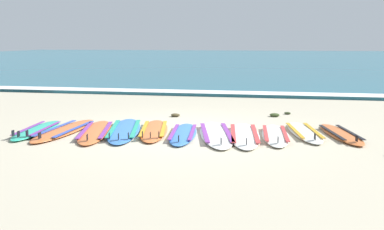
{
  "coord_description": "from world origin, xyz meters",
  "views": [
    {
      "loc": [
        1.62,
        -8.39,
        1.85
      ],
      "look_at": [
        0.0,
        0.58,
        0.25
      ],
      "focal_mm": 39.99,
      "sensor_mm": 36.0,
      "label": 1
    }
  ],
  "objects_px": {
    "surfboard_3": "(124,130)",
    "surfboard_8": "(275,135)",
    "surfboard_7": "(244,135)",
    "surfboard_10": "(341,134)",
    "surfboard_2": "(95,132)",
    "surfboard_5": "(183,134)",
    "surfboard_1": "(65,130)",
    "surfboard_9": "(304,132)",
    "surfboard_6": "(216,134)",
    "surfboard_4": "(154,130)",
    "surfboard_0": "(37,130)"
  },
  "relations": [
    {
      "from": "surfboard_1",
      "to": "surfboard_4",
      "type": "relative_size",
      "value": 1.05
    },
    {
      "from": "surfboard_7",
      "to": "surfboard_2",
      "type": "bearing_deg",
      "value": -175.64
    },
    {
      "from": "surfboard_1",
      "to": "surfboard_3",
      "type": "relative_size",
      "value": 0.92
    },
    {
      "from": "surfboard_0",
      "to": "surfboard_1",
      "type": "relative_size",
      "value": 0.86
    },
    {
      "from": "surfboard_6",
      "to": "surfboard_7",
      "type": "height_order",
      "value": "same"
    },
    {
      "from": "surfboard_2",
      "to": "surfboard_3",
      "type": "relative_size",
      "value": 0.92
    },
    {
      "from": "surfboard_2",
      "to": "surfboard_4",
      "type": "xyz_separation_m",
      "value": [
        1.12,
        0.34,
        0.0
      ]
    },
    {
      "from": "surfboard_4",
      "to": "surfboard_6",
      "type": "distance_m",
      "value": 1.3
    },
    {
      "from": "surfboard_1",
      "to": "surfboard_10",
      "type": "xyz_separation_m",
      "value": [
        5.5,
        0.62,
        0.0
      ]
    },
    {
      "from": "surfboard_8",
      "to": "surfboard_10",
      "type": "relative_size",
      "value": 1.02
    },
    {
      "from": "surfboard_3",
      "to": "surfboard_7",
      "type": "bearing_deg",
      "value": -0.33
    },
    {
      "from": "surfboard_6",
      "to": "surfboard_5",
      "type": "bearing_deg",
      "value": -172.33
    },
    {
      "from": "surfboard_4",
      "to": "surfboard_7",
      "type": "xyz_separation_m",
      "value": [
        1.85,
        -0.11,
        -0.0
      ]
    },
    {
      "from": "surfboard_2",
      "to": "surfboard_3",
      "type": "xyz_separation_m",
      "value": [
        0.53,
        0.24,
        0.0
      ]
    },
    {
      "from": "surfboard_6",
      "to": "surfboard_8",
      "type": "relative_size",
      "value": 1.24
    },
    {
      "from": "surfboard_0",
      "to": "surfboard_8",
      "type": "height_order",
      "value": "same"
    },
    {
      "from": "surfboard_0",
      "to": "surfboard_3",
      "type": "distance_m",
      "value": 1.79
    },
    {
      "from": "surfboard_7",
      "to": "surfboard_9",
      "type": "relative_size",
      "value": 1.13
    },
    {
      "from": "surfboard_5",
      "to": "surfboard_9",
      "type": "distance_m",
      "value": 2.43
    },
    {
      "from": "surfboard_5",
      "to": "surfboard_6",
      "type": "distance_m",
      "value": 0.65
    },
    {
      "from": "surfboard_10",
      "to": "surfboard_1",
      "type": "bearing_deg",
      "value": -173.58
    },
    {
      "from": "surfboard_0",
      "to": "surfboard_2",
      "type": "relative_size",
      "value": 0.86
    },
    {
      "from": "surfboard_2",
      "to": "surfboard_9",
      "type": "relative_size",
      "value": 1.12
    },
    {
      "from": "surfboard_4",
      "to": "surfboard_6",
      "type": "relative_size",
      "value": 0.89
    },
    {
      "from": "surfboard_5",
      "to": "surfboard_4",
      "type": "bearing_deg",
      "value": 162.02
    },
    {
      "from": "surfboard_5",
      "to": "surfboard_10",
      "type": "relative_size",
      "value": 1.03
    },
    {
      "from": "surfboard_7",
      "to": "surfboard_10",
      "type": "distance_m",
      "value": 1.91
    },
    {
      "from": "surfboard_2",
      "to": "surfboard_5",
      "type": "height_order",
      "value": "same"
    },
    {
      "from": "surfboard_3",
      "to": "surfboard_8",
      "type": "distance_m",
      "value": 3.04
    },
    {
      "from": "surfboard_4",
      "to": "surfboard_3",
      "type": "bearing_deg",
      "value": -170.82
    },
    {
      "from": "surfboard_9",
      "to": "surfboard_0",
      "type": "bearing_deg",
      "value": -171.87
    },
    {
      "from": "surfboard_10",
      "to": "surfboard_0",
      "type": "bearing_deg",
      "value": -173.35
    },
    {
      "from": "surfboard_0",
      "to": "surfboard_1",
      "type": "xyz_separation_m",
      "value": [
        0.56,
        0.09,
        -0.0
      ]
    },
    {
      "from": "surfboard_0",
      "to": "surfboard_1",
      "type": "distance_m",
      "value": 0.57
    },
    {
      "from": "surfboard_1",
      "to": "surfboard_3",
      "type": "height_order",
      "value": "same"
    },
    {
      "from": "surfboard_6",
      "to": "surfboard_10",
      "type": "distance_m",
      "value": 2.44
    },
    {
      "from": "surfboard_2",
      "to": "surfboard_9",
      "type": "height_order",
      "value": "same"
    },
    {
      "from": "surfboard_10",
      "to": "surfboard_6",
      "type": "bearing_deg",
      "value": -169.76
    },
    {
      "from": "surfboard_5",
      "to": "surfboard_8",
      "type": "height_order",
      "value": "same"
    },
    {
      "from": "surfboard_1",
      "to": "surfboard_9",
      "type": "distance_m",
      "value": 4.86
    },
    {
      "from": "surfboard_9",
      "to": "surfboard_8",
      "type": "bearing_deg",
      "value": -147.18
    },
    {
      "from": "surfboard_0",
      "to": "surfboard_9",
      "type": "distance_m",
      "value": 5.43
    },
    {
      "from": "surfboard_1",
      "to": "surfboard_7",
      "type": "bearing_deg",
      "value": 3.13
    },
    {
      "from": "surfboard_5",
      "to": "surfboard_6",
      "type": "xyz_separation_m",
      "value": [
        0.65,
        0.09,
        -0.0
      ]
    },
    {
      "from": "surfboard_9",
      "to": "surfboard_6",
      "type": "bearing_deg",
      "value": -163.89
    },
    {
      "from": "surfboard_3",
      "to": "surfboard_9",
      "type": "relative_size",
      "value": 1.22
    },
    {
      "from": "surfboard_3",
      "to": "surfboard_4",
      "type": "xyz_separation_m",
      "value": [
        0.6,
        0.1,
        0.0
      ]
    },
    {
      "from": "surfboard_1",
      "to": "surfboard_3",
      "type": "xyz_separation_m",
      "value": [
        1.2,
        0.21,
        0.0
      ]
    },
    {
      "from": "surfboard_3",
      "to": "surfboard_9",
      "type": "height_order",
      "value": "same"
    },
    {
      "from": "surfboard_6",
      "to": "surfboard_7",
      "type": "distance_m",
      "value": 0.55
    }
  ]
}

